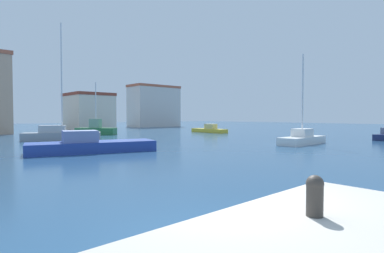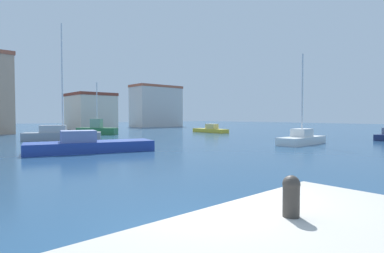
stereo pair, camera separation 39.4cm
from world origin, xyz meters
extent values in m
plane|color=navy|center=(15.00, 20.00, 0.00)|extent=(160.00, 160.00, 0.00)
cylinder|color=#38332D|center=(-0.08, -1.66, 1.15)|extent=(0.24, 0.24, 0.46)
sphere|color=#38332D|center=(-0.08, -1.66, 1.38)|extent=(0.25, 0.25, 0.25)
cube|color=white|center=(19.56, 9.08, 0.31)|extent=(5.46, 1.90, 0.62)
cube|color=silver|center=(19.58, 9.08, 0.95)|extent=(1.70, 1.29, 0.67)
cylinder|color=silver|center=(19.56, 9.08, 4.01)|extent=(0.12, 0.12, 6.79)
cube|color=gold|center=(26.49, 26.79, 0.27)|extent=(1.61, 5.86, 0.54)
cube|color=#DFCD77|center=(26.48, 26.46, 0.88)|extent=(1.02, 1.70, 0.68)
cube|color=gray|center=(6.27, 26.51, 0.38)|extent=(7.00, 4.74, 0.75)
cube|color=#ADB0B5|center=(5.50, 26.90, 1.10)|extent=(2.52, 1.99, 0.69)
cylinder|color=silver|center=(6.27, 26.51, 5.96)|extent=(0.12, 0.12, 10.41)
cube|color=#233D93|center=(4.32, 15.41, 0.34)|extent=(8.22, 4.39, 0.68)
cube|color=#6E7DB1|center=(3.57, 15.62, 1.04)|extent=(2.43, 2.15, 0.73)
cube|color=#28703D|center=(12.47, 32.56, 0.43)|extent=(4.32, 4.63, 0.86)
cube|color=gray|center=(12.42, 32.62, 1.42)|extent=(1.58, 1.61, 1.11)
cylinder|color=silver|center=(12.47, 32.56, 3.67)|extent=(0.12, 0.12, 5.63)
cube|color=beige|center=(18.34, 48.15, 2.88)|extent=(6.50, 7.69, 5.76)
cube|color=brown|center=(18.34, 48.15, 6.01)|extent=(6.63, 7.84, 0.50)
cube|color=beige|center=(34.49, 51.48, 4.19)|extent=(10.53, 5.29, 8.39)
cube|color=#B25B42|center=(34.49, 51.48, 8.64)|extent=(10.74, 5.40, 0.50)
camera|label=1|loc=(-4.26, -3.71, 2.34)|focal=28.89mm
camera|label=2|loc=(-3.97, -3.97, 2.34)|focal=28.89mm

